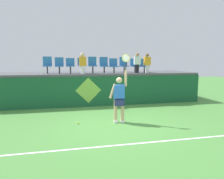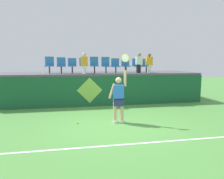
{
  "view_description": "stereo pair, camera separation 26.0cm",
  "coord_description": "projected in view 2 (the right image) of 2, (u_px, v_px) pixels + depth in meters",
  "views": [
    {
      "loc": [
        -1.69,
        -6.82,
        2.23
      ],
      "look_at": [
        0.09,
        1.18,
        1.12
      ],
      "focal_mm": 33.2,
      "sensor_mm": 36.0,
      "label": 1
    },
    {
      "loc": [
        -1.44,
        -6.87,
        2.23
      ],
      "look_at": [
        0.09,
        1.18,
        1.12
      ],
      "focal_mm": 33.2,
      "sensor_mm": 36.0,
      "label": 2
    }
  ],
  "objects": [
    {
      "name": "stadium_chair_9",
      "position": [
        146.0,
        65.0,
        11.55
      ],
      "size": [
        0.44,
        0.42,
        0.77
      ],
      "color": "#38383D",
      "rests_on": "spectator_platform"
    },
    {
      "name": "tennis_player",
      "position": [
        119.0,
        97.0,
        7.53
      ],
      "size": [
        0.75,
        0.3,
        2.49
      ],
      "color": "white",
      "rests_on": "ground_plane"
    },
    {
      "name": "stadium_chair_8",
      "position": [
        137.0,
        65.0,
        11.45
      ],
      "size": [
        0.44,
        0.42,
        0.78
      ],
      "color": "#38383D",
      "rests_on": "spectator_platform"
    },
    {
      "name": "stadium_chair_3",
      "position": [
        84.0,
        64.0,
        10.91
      ],
      "size": [
        0.44,
        0.42,
        0.81
      ],
      "color": "#38383D",
      "rests_on": "spectator_platform"
    },
    {
      "name": "spectator_2",
      "position": [
        84.0,
        63.0,
        10.44
      ],
      "size": [
        0.34,
        0.2,
        1.06
      ],
      "color": "white",
      "rests_on": "spectator_platform"
    },
    {
      "name": "water_bottle",
      "position": [
        44.0,
        72.0,
        9.86
      ],
      "size": [
        0.08,
        0.08,
        0.22
      ],
      "primitive_type": "cylinder",
      "color": "white",
      "rests_on": "spectator_platform"
    },
    {
      "name": "spectator_0",
      "position": [
        149.0,
        63.0,
        11.08
      ],
      "size": [
        0.34,
        0.2,
        1.05
      ],
      "color": "white",
      "rests_on": "spectator_platform"
    },
    {
      "name": "court_baseline_stripe",
      "position": [
        128.0,
        144.0,
        5.62
      ],
      "size": [
        9.83,
        0.08,
        0.01
      ],
      "primitive_type": "cube",
      "color": "white",
      "rests_on": "ground_plane"
    },
    {
      "name": "ground_plane",
      "position": [
        116.0,
        126.0,
        7.26
      ],
      "size": [
        40.0,
        40.0,
        0.0
      ],
      "primitive_type": "plane",
      "color": "#519342"
    },
    {
      "name": "stadium_chair_1",
      "position": [
        61.0,
        65.0,
        10.7
      ],
      "size": [
        0.44,
        0.42,
        0.83
      ],
      "color": "#38383D",
      "rests_on": "spectator_platform"
    },
    {
      "name": "court_back_wall",
      "position": [
        102.0,
        91.0,
        10.44
      ],
      "size": [
        10.92,
        0.2,
        1.49
      ],
      "primitive_type": "cube",
      "color": "#195633",
      "rests_on": "ground_plane"
    },
    {
      "name": "spectator_1",
      "position": [
        139.0,
        62.0,
        11.02
      ],
      "size": [
        0.34,
        0.2,
        1.08
      ],
      "color": "black",
      "rests_on": "spectator_platform"
    },
    {
      "name": "stadium_chair_0",
      "position": [
        49.0,
        64.0,
        10.59
      ],
      "size": [
        0.44,
        0.42,
        0.87
      ],
      "color": "#38383D",
      "rests_on": "spectator_platform"
    },
    {
      "name": "wall_signage_mount",
      "position": [
        90.0,
        107.0,
        10.32
      ],
      "size": [
        1.27,
        0.01,
        1.46
      ],
      "color": "#195633",
      "rests_on": "ground_plane"
    },
    {
      "name": "stadium_chair_6",
      "position": [
        116.0,
        65.0,
        11.23
      ],
      "size": [
        0.44,
        0.42,
        0.79
      ],
      "color": "#38383D",
      "rests_on": "spectator_platform"
    },
    {
      "name": "spectator_platform",
      "position": [
        99.0,
        73.0,
        11.76
      ],
      "size": [
        10.92,
        3.02,
        0.12
      ],
      "primitive_type": "cube",
      "color": "#56565B",
      "rests_on": "court_back_wall"
    },
    {
      "name": "stadium_chair_4",
      "position": [
        94.0,
        64.0,
        11.02
      ],
      "size": [
        0.44,
        0.42,
        0.87
      ],
      "color": "#38383D",
      "rests_on": "spectator_platform"
    },
    {
      "name": "stadium_chair_5",
      "position": [
        106.0,
        64.0,
        11.13
      ],
      "size": [
        0.44,
        0.42,
        0.86
      ],
      "color": "#38383D",
      "rests_on": "spectator_platform"
    },
    {
      "name": "stadium_chair_2",
      "position": [
        72.0,
        65.0,
        10.8
      ],
      "size": [
        0.44,
        0.42,
        0.8
      ],
      "color": "#38383D",
      "rests_on": "spectator_platform"
    },
    {
      "name": "stadium_chair_7",
      "position": [
        126.0,
        64.0,
        11.34
      ],
      "size": [
        0.44,
        0.42,
        0.86
      ],
      "color": "#38383D",
      "rests_on": "spectator_platform"
    },
    {
      "name": "tennis_ball",
      "position": [
        77.0,
        123.0,
        7.5
      ],
      "size": [
        0.07,
        0.07,
        0.07
      ],
      "primitive_type": "sphere",
      "color": "#D1E533",
      "rests_on": "ground_plane"
    }
  ]
}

